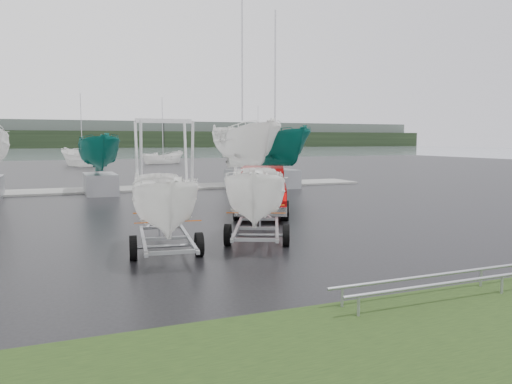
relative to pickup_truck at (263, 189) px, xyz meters
name	(u,v)px	position (x,y,z in m)	size (l,w,h in m)	color
ground_plane	(175,226)	(-3.97, -1.75, -0.93)	(120.00, 120.00, 0.00)	black
lake	(70,153)	(-3.97, 98.25, -0.94)	(300.00, 300.00, 0.00)	gray
grass_verge	(361,354)	(-3.97, -12.75, -0.93)	(40.00, 40.00, 0.00)	black
dock	(123,189)	(-3.97, 11.25, -0.88)	(30.00, 3.00, 0.12)	gray
treeline	(62,139)	(-3.97, 168.25, 2.07)	(300.00, 8.00, 6.00)	black
far_hill	(62,134)	(-3.97, 176.25, 4.07)	(300.00, 6.00, 10.00)	#4C5651
pickup_truck	(263,189)	(0.00, 0.00, 0.00)	(3.87, 5.63, 1.78)	maroon
trailer_hitched	(257,148)	(-2.55, -5.60, 1.75)	(2.56, 3.77, 4.94)	#979A9F
trailer_parked	(164,153)	(-5.20, -6.07, 1.64)	(1.85, 3.72, 4.73)	#979A9F
boat_hoist	(164,144)	(-1.55, 11.25, 1.74)	(3.30, 2.18, 4.12)	silver
keelboat_1	(99,133)	(-5.40, 9.45, 2.30)	(2.07, 3.20, 6.60)	#979A9F
keelboat_2	(245,112)	(2.83, 9.25, 3.59)	(2.84, 3.20, 11.02)	#979A9F
keelboat_3	(278,121)	(5.11, 9.55, 3.09)	(2.53, 3.20, 10.70)	#979A9F
mast_rack_2	(492,272)	(0.03, -11.25, -0.58)	(7.00, 0.56, 0.06)	#979A9F
moored_boat_1	(83,166)	(-4.57, 40.31, -0.93)	(4.02, 4.06, 12.05)	white
moored_boat_2	(163,163)	(4.89, 42.54, -0.92)	(3.16, 3.13, 11.06)	white
moored_boat_3	(258,159)	(21.54, 52.38, -0.93)	(2.79, 2.72, 11.58)	white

